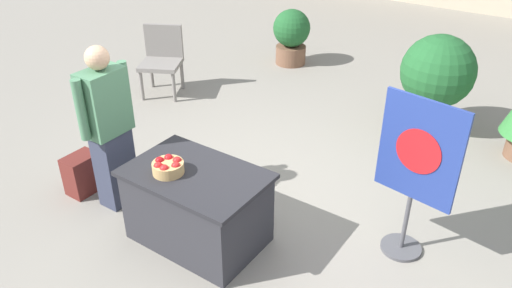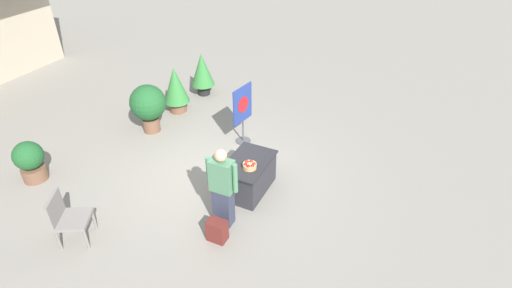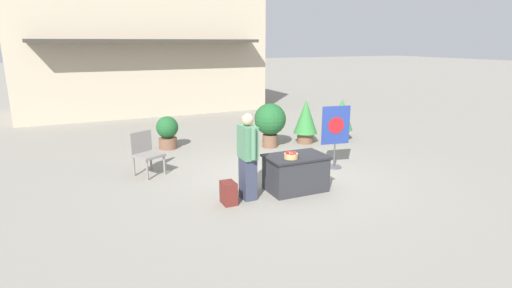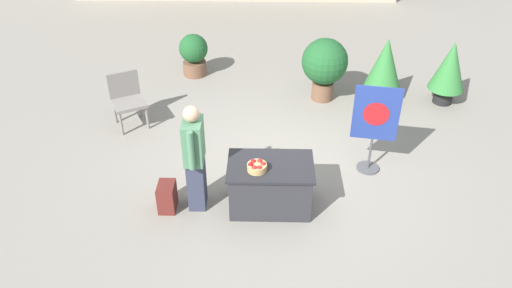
# 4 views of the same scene
# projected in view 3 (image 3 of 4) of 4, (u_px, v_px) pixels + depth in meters

# --- Properties ---
(ground_plane) EXTENTS (120.00, 120.00, 0.00)m
(ground_plane) POSITION_uv_depth(u_px,v_px,m) (283.00, 177.00, 8.83)
(ground_plane) COLOR gray
(storefront_building) EXTENTS (9.72, 5.21, 4.73)m
(storefront_building) POSITION_uv_depth(u_px,v_px,m) (142.00, 55.00, 17.12)
(storefront_building) COLOR #B7A88E
(storefront_building) RESTS_ON ground_plane
(display_table) EXTENTS (1.21, 0.80, 0.72)m
(display_table) POSITION_uv_depth(u_px,v_px,m) (296.00, 173.00, 7.97)
(display_table) COLOR #2D2D33
(display_table) RESTS_ON ground_plane
(apple_basket) EXTENTS (0.27, 0.27, 0.13)m
(apple_basket) POSITION_uv_depth(u_px,v_px,m) (291.00, 155.00, 7.68)
(apple_basket) COLOR tan
(apple_basket) RESTS_ON display_table
(person_visitor) EXTENTS (0.26, 0.61, 1.64)m
(person_visitor) POSITION_uv_depth(u_px,v_px,m) (248.00, 156.00, 7.42)
(person_visitor) COLOR #33384C
(person_visitor) RESTS_ON ground_plane
(backpack) EXTENTS (0.24, 0.34, 0.42)m
(backpack) POSITION_uv_depth(u_px,v_px,m) (229.00, 193.00, 7.32)
(backpack) COLOR maroon
(backpack) RESTS_ON ground_plane
(poster_board) EXTENTS (0.69, 0.36, 1.47)m
(poster_board) POSITION_uv_depth(u_px,v_px,m) (335.00, 133.00, 9.29)
(poster_board) COLOR #4C4C51
(poster_board) RESTS_ON ground_plane
(patio_chair) EXTENTS (0.74, 0.74, 0.97)m
(patio_chair) POSITION_uv_depth(u_px,v_px,m) (145.00, 151.00, 8.87)
(patio_chair) COLOR gray
(patio_chair) RESTS_ON ground_plane
(potted_plant_near_left) EXTENTS (0.69, 0.69, 1.28)m
(potted_plant_near_left) POSITION_uv_depth(u_px,v_px,m) (306.00, 119.00, 11.63)
(potted_plant_near_left) COLOR brown
(potted_plant_near_left) RESTS_ON ground_plane
(potted_plant_near_right) EXTENTS (0.61, 0.61, 0.91)m
(potted_plant_near_right) POSITION_uv_depth(u_px,v_px,m) (167.00, 131.00, 11.07)
(potted_plant_near_right) COLOR brown
(potted_plant_near_right) RESTS_ON ground_plane
(potted_plant_far_right) EXTENTS (0.68, 0.68, 1.26)m
(potted_plant_far_right) POSITION_uv_depth(u_px,v_px,m) (342.00, 116.00, 12.02)
(potted_plant_far_right) COLOR black
(potted_plant_far_right) RESTS_ON ground_plane
(potted_plant_far_left) EXTENTS (0.89, 0.89, 1.25)m
(potted_plant_far_left) POSITION_uv_depth(u_px,v_px,m) (270.00, 121.00, 11.16)
(potted_plant_far_left) COLOR brown
(potted_plant_far_left) RESTS_ON ground_plane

